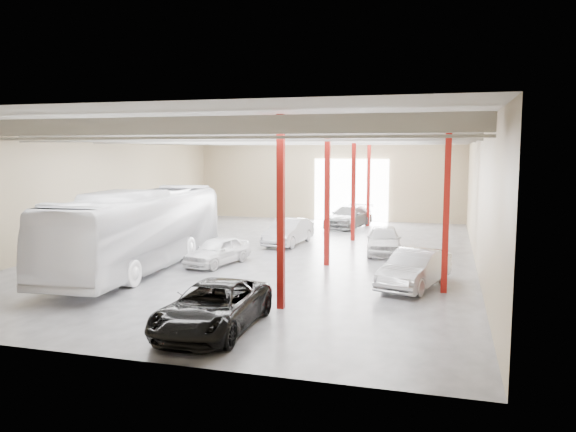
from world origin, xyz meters
The scene contains 8 objects.
depot_shell centered at (0.13, 0.48, 4.98)m, with size 22.12×32.12×7.06m.
coach_bus centered at (-4.80, -5.18, 1.92)m, with size 3.22×13.75×3.83m, color white.
black_sedan centered at (2.43, -13.00, 0.76)m, with size 2.53×5.49×1.53m, color black.
car_row_a centered at (-1.51, -3.38, 0.70)m, with size 1.66×4.12×1.40m, color white.
car_row_b centered at (0.27, 3.39, 0.79)m, with size 1.68×4.81×1.58m, color silver.
car_row_c centered at (2.50, 12.00, 0.79)m, with size 2.22×5.45×1.58m, color slate.
car_right_near centered at (8.30, -5.45, 0.79)m, with size 1.68×4.81×1.59m, color #B6B7BC.
car_right_far centered at (6.20, 1.93, 0.78)m, with size 1.84×4.57×1.56m, color silver.
Camera 1 is at (9.52, -29.11, 5.77)m, focal length 35.00 mm.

